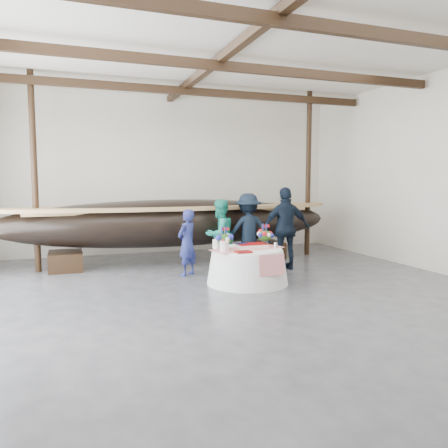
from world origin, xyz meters
name	(u,v)px	position (x,y,z in m)	size (l,w,h in m)	color
floor	(250,305)	(0.00, 0.00, 0.00)	(10.00, 12.00, 0.01)	#3D3D42
wall_back	(169,175)	(0.00, 6.00, 2.25)	(10.00, 0.02, 4.50)	silver
ceiling	(252,26)	(0.00, 0.00, 4.50)	(10.00, 12.00, 0.01)	white
pavilion_structure	(235,69)	(0.00, 0.73, 4.00)	(9.80, 11.76, 4.50)	black
longboat_display	(173,223)	(-0.34, 4.11, 1.03)	(8.57, 1.71, 1.61)	black
banquet_table	(247,266)	(0.56, 1.46, 0.35)	(1.64, 1.64, 0.71)	white
tabletop_items	(244,241)	(0.54, 1.61, 0.86)	(1.60, 1.01, 0.40)	red
guest_woman_blue	(187,242)	(-0.39, 2.62, 0.73)	(0.53, 0.35, 1.45)	navy
guest_woman_teal	(220,235)	(0.49, 2.95, 0.82)	(0.80, 0.62, 1.65)	teal
guest_man_left	(248,231)	(1.20, 2.94, 0.89)	(1.15, 0.66, 1.78)	black
guest_man_right	(286,228)	(1.96, 2.47, 0.96)	(1.13, 0.47, 1.93)	black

